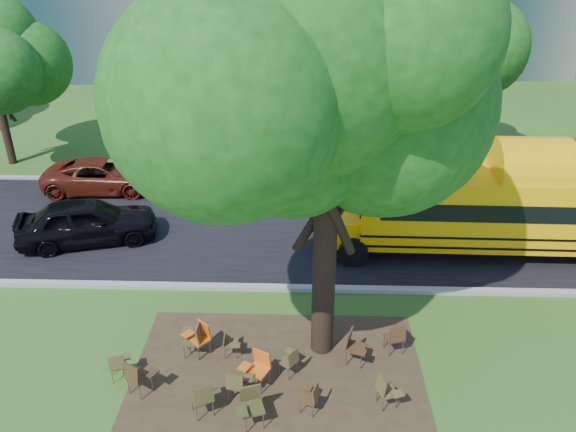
{
  "coord_description": "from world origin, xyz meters",
  "views": [
    {
      "loc": [
        1.58,
        -11.01,
        9.59
      ],
      "look_at": [
        1.11,
        3.91,
        2.03
      ],
      "focal_mm": 35.0,
      "sensor_mm": 36.0,
      "label": 1
    }
  ],
  "objects_px": {
    "chair_7": "(386,390)",
    "black_car": "(87,221)",
    "school_bus": "(518,207)",
    "chair_1": "(138,375)",
    "bg_car_red": "(103,176)",
    "chair_3": "(258,366)",
    "chair_11": "(290,359)",
    "chair_6": "(311,395)",
    "chair_12": "(354,345)",
    "chair_9": "(200,335)",
    "chair_10": "(229,341)",
    "chair_0": "(118,363)",
    "chair_2": "(204,396)",
    "main_tree": "(329,114)",
    "chair_4": "(237,383)",
    "chair_13": "(396,336)",
    "chair_8": "(194,337)",
    "chair_5": "(251,403)"
  },
  "relations": [
    {
      "from": "chair_0",
      "to": "chair_2",
      "type": "xyz_separation_m",
      "value": [
        2.21,
        -1.06,
        0.09
      ]
    },
    {
      "from": "chair_1",
      "to": "bg_car_red",
      "type": "relative_size",
      "value": 0.2
    },
    {
      "from": "school_bus",
      "to": "main_tree",
      "type": "bearing_deg",
      "value": -140.45
    },
    {
      "from": "chair_4",
      "to": "chair_5",
      "type": "xyz_separation_m",
      "value": [
        0.36,
        -0.67,
        0.08
      ]
    },
    {
      "from": "chair_2",
      "to": "chair_10",
      "type": "distance_m",
      "value": 1.98
    },
    {
      "from": "chair_0",
      "to": "chair_3",
      "type": "distance_m",
      "value": 3.33
    },
    {
      "from": "chair_0",
      "to": "chair_9",
      "type": "relative_size",
      "value": 0.86
    },
    {
      "from": "chair_8",
      "to": "chair_4",
      "type": "bearing_deg",
      "value": -139.28
    },
    {
      "from": "chair_3",
      "to": "chair_6",
      "type": "distance_m",
      "value": 1.46
    },
    {
      "from": "chair_11",
      "to": "chair_6",
      "type": "bearing_deg",
      "value": -117.92
    },
    {
      "from": "bg_car_red",
      "to": "chair_4",
      "type": "bearing_deg",
      "value": -152.31
    },
    {
      "from": "chair_5",
      "to": "chair_9",
      "type": "bearing_deg",
      "value": -74.39
    },
    {
      "from": "main_tree",
      "to": "chair_13",
      "type": "distance_m",
      "value": 5.96
    },
    {
      "from": "chair_13",
      "to": "black_car",
      "type": "xyz_separation_m",
      "value": [
        -9.75,
        5.51,
        0.23
      ]
    },
    {
      "from": "chair_0",
      "to": "chair_7",
      "type": "distance_m",
      "value": 6.26
    },
    {
      "from": "chair_9",
      "to": "bg_car_red",
      "type": "xyz_separation_m",
      "value": [
        -5.71,
        9.96,
        0.09
      ]
    },
    {
      "from": "chair_1",
      "to": "chair_4",
      "type": "xyz_separation_m",
      "value": [
        2.29,
        -0.1,
        -0.06
      ]
    },
    {
      "from": "chair_2",
      "to": "chair_3",
      "type": "height_order",
      "value": "chair_3"
    },
    {
      "from": "chair_1",
      "to": "chair_3",
      "type": "xyz_separation_m",
      "value": [
        2.72,
        0.4,
        0.0
      ]
    },
    {
      "from": "school_bus",
      "to": "chair_6",
      "type": "bearing_deg",
      "value": -131.77
    },
    {
      "from": "chair_6",
      "to": "chair_12",
      "type": "height_order",
      "value": "chair_12"
    },
    {
      "from": "chair_8",
      "to": "chair_7",
      "type": "bearing_deg",
      "value": -108.31
    },
    {
      "from": "chair_0",
      "to": "black_car",
      "type": "relative_size",
      "value": 0.17
    },
    {
      "from": "chair_9",
      "to": "chair_11",
      "type": "distance_m",
      "value": 2.39
    },
    {
      "from": "school_bus",
      "to": "bg_car_red",
      "type": "xyz_separation_m",
      "value": [
        -15.21,
        4.51,
        -0.99
      ]
    },
    {
      "from": "chair_2",
      "to": "bg_car_red",
      "type": "xyz_separation_m",
      "value": [
        -6.14,
        12.01,
        0.08
      ]
    },
    {
      "from": "chair_3",
      "to": "chair_11",
      "type": "distance_m",
      "value": 0.83
    },
    {
      "from": "chair_7",
      "to": "black_car",
      "type": "relative_size",
      "value": 0.18
    },
    {
      "from": "school_bus",
      "to": "chair_8",
      "type": "distance_m",
      "value": 11.15
    },
    {
      "from": "chair_4",
      "to": "chair_6",
      "type": "bearing_deg",
      "value": 0.59
    },
    {
      "from": "chair_9",
      "to": "chair_13",
      "type": "distance_m",
      "value": 4.93
    },
    {
      "from": "chair_9",
      "to": "chair_10",
      "type": "height_order",
      "value": "chair_9"
    },
    {
      "from": "chair_0",
      "to": "chair_6",
      "type": "xyz_separation_m",
      "value": [
        4.56,
        -0.87,
        -0.01
      ]
    },
    {
      "from": "chair_3",
      "to": "chair_12",
      "type": "height_order",
      "value": "chair_3"
    },
    {
      "from": "chair_0",
      "to": "chair_4",
      "type": "bearing_deg",
      "value": -29.02
    },
    {
      "from": "chair_5",
      "to": "chair_10",
      "type": "distance_m",
      "value": 2.29
    },
    {
      "from": "chair_11",
      "to": "chair_3",
      "type": "bearing_deg",
      "value": 155.07
    },
    {
      "from": "chair_3",
      "to": "chair_5",
      "type": "bearing_deg",
      "value": 113.6
    },
    {
      "from": "chair_6",
      "to": "bg_car_red",
      "type": "height_order",
      "value": "bg_car_red"
    },
    {
      "from": "main_tree",
      "to": "school_bus",
      "type": "distance_m",
      "value": 9.43
    },
    {
      "from": "main_tree",
      "to": "chair_8",
      "type": "distance_m",
      "value": 6.51
    },
    {
      "from": "school_bus",
      "to": "chair_8",
      "type": "bearing_deg",
      "value": -149.45
    },
    {
      "from": "chair_10",
      "to": "chair_11",
      "type": "distance_m",
      "value": 1.67
    },
    {
      "from": "school_bus",
      "to": "black_car",
      "type": "height_order",
      "value": "school_bus"
    },
    {
      "from": "main_tree",
      "to": "chair_3",
      "type": "bearing_deg",
      "value": -137.9
    },
    {
      "from": "chair_3",
      "to": "chair_6",
      "type": "bearing_deg",
      "value": 174.65
    },
    {
      "from": "chair_2",
      "to": "main_tree",
      "type": "bearing_deg",
      "value": 14.96
    },
    {
      "from": "chair_0",
      "to": "chair_8",
      "type": "xyz_separation_m",
      "value": [
        1.64,
        0.93,
        0.08
      ]
    },
    {
      "from": "main_tree",
      "to": "chair_10",
      "type": "xyz_separation_m",
      "value": [
        -2.33,
        -0.39,
        -5.75
      ]
    },
    {
      "from": "chair_12",
      "to": "chair_13",
      "type": "relative_size",
      "value": 1.04
    }
  ]
}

